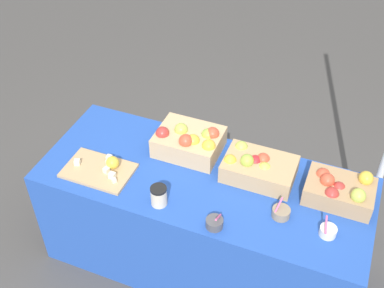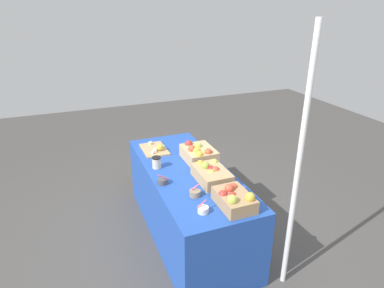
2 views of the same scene
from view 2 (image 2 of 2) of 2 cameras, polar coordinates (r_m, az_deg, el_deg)
name	(u,v)px [view 2 (image 2 of 2)]	position (r m, az deg, el deg)	size (l,w,h in m)	color
ground_plane	(188,231)	(3.67, -0.75, -14.78)	(10.00, 10.00, 0.00)	#474442
table	(187,202)	(3.45, -0.78, -9.92)	(1.90, 0.76, 0.74)	#234CAD
apple_crate_left	(234,199)	(2.70, 7.23, -9.32)	(0.36, 0.24, 0.17)	tan
apple_crate_middle	(211,174)	(3.06, 3.34, -5.13)	(0.40, 0.26, 0.17)	tan
apple_crate_right	(199,153)	(3.43, 1.16, -1.62)	(0.38, 0.30, 0.18)	tan
cutting_board_front	(155,149)	(3.70, -6.32, -0.85)	(0.39, 0.26, 0.09)	tan
sample_bowl_near	(203,210)	(2.63, 1.93, -11.23)	(0.09, 0.09, 0.10)	silver
sample_bowl_mid	(163,181)	(3.02, -5.08, -6.39)	(0.09, 0.10, 0.11)	#4C4C51
sample_bowl_far	(195,193)	(2.83, 0.51, -8.46)	(0.10, 0.10, 0.10)	gray
coffee_cup	(157,162)	(3.30, -6.11, -3.17)	(0.09, 0.09, 0.12)	beige
tent_pole	(298,171)	(2.63, 17.77, -4.38)	(0.04, 0.04, 2.17)	white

